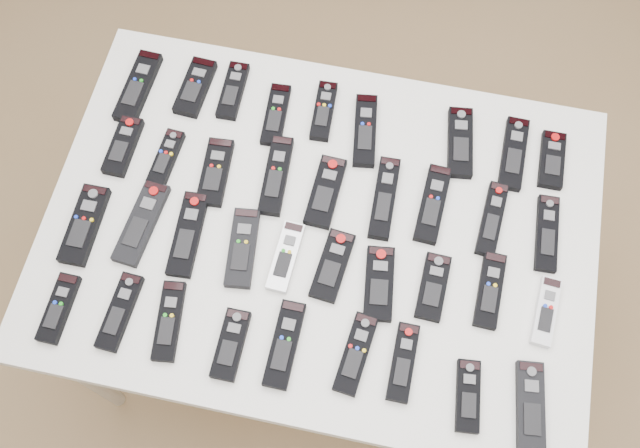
% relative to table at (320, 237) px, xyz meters
% --- Properties ---
extents(ground, '(4.00, 4.00, 0.00)m').
position_rel_table_xyz_m(ground, '(-0.10, 0.10, -0.72)').
color(ground, '#95744C').
rests_on(ground, ground).
extents(table, '(1.25, 0.88, 0.78)m').
position_rel_table_xyz_m(table, '(0.00, 0.00, 0.00)').
color(table, white).
rests_on(table, ground).
extents(remote_0, '(0.07, 0.20, 0.02)m').
position_rel_table_xyz_m(remote_0, '(-0.52, 0.27, 0.07)').
color(remote_0, black).
rests_on(remote_0, table).
extents(remote_1, '(0.07, 0.16, 0.02)m').
position_rel_table_xyz_m(remote_1, '(-0.38, 0.30, 0.07)').
color(remote_1, black).
rests_on(remote_1, table).
extents(remote_2, '(0.05, 0.16, 0.02)m').
position_rel_table_xyz_m(remote_2, '(-0.28, 0.31, 0.07)').
color(remote_2, black).
rests_on(remote_2, table).
extents(remote_3, '(0.06, 0.17, 0.02)m').
position_rel_table_xyz_m(remote_3, '(-0.16, 0.26, 0.07)').
color(remote_3, black).
rests_on(remote_3, table).
extents(remote_4, '(0.05, 0.16, 0.02)m').
position_rel_table_xyz_m(remote_4, '(-0.05, 0.30, 0.07)').
color(remote_4, black).
rests_on(remote_4, table).
extents(remote_5, '(0.08, 0.20, 0.02)m').
position_rel_table_xyz_m(remote_5, '(0.06, 0.26, 0.07)').
color(remote_5, black).
rests_on(remote_5, table).
extents(remote_6, '(0.08, 0.19, 0.02)m').
position_rel_table_xyz_m(remote_6, '(0.28, 0.28, 0.07)').
color(remote_6, black).
rests_on(remote_6, table).
extents(remote_7, '(0.06, 0.19, 0.02)m').
position_rel_table_xyz_m(remote_7, '(0.41, 0.28, 0.07)').
color(remote_7, black).
rests_on(remote_7, table).
extents(remote_8, '(0.06, 0.15, 0.02)m').
position_rel_table_xyz_m(remote_8, '(0.50, 0.28, 0.07)').
color(remote_8, black).
rests_on(remote_8, table).
extents(remote_9, '(0.06, 0.15, 0.02)m').
position_rel_table_xyz_m(remote_9, '(-0.50, 0.10, 0.07)').
color(remote_9, black).
rests_on(remote_9, table).
extents(remote_10, '(0.05, 0.15, 0.02)m').
position_rel_table_xyz_m(remote_10, '(-0.39, 0.09, 0.07)').
color(remote_10, black).
rests_on(remote_10, table).
extents(remote_11, '(0.07, 0.17, 0.02)m').
position_rel_table_xyz_m(remote_11, '(-0.27, 0.08, 0.07)').
color(remote_11, black).
rests_on(remote_11, table).
extents(remote_12, '(0.06, 0.20, 0.02)m').
position_rel_table_xyz_m(remote_12, '(-0.13, 0.10, 0.07)').
color(remote_12, black).
rests_on(remote_12, table).
extents(remote_13, '(0.07, 0.18, 0.02)m').
position_rel_table_xyz_m(remote_13, '(-0.01, 0.09, 0.07)').
color(remote_13, black).
rests_on(remote_13, table).
extents(remote_14, '(0.05, 0.20, 0.02)m').
position_rel_table_xyz_m(remote_14, '(0.13, 0.10, 0.07)').
color(remote_14, black).
rests_on(remote_14, table).
extents(remote_15, '(0.06, 0.19, 0.02)m').
position_rel_table_xyz_m(remote_15, '(0.24, 0.10, 0.07)').
color(remote_15, black).
rests_on(remote_15, table).
extents(remote_16, '(0.06, 0.18, 0.02)m').
position_rel_table_xyz_m(remote_16, '(0.38, 0.10, 0.07)').
color(remote_16, black).
rests_on(remote_16, table).
extents(remote_17, '(0.05, 0.18, 0.02)m').
position_rel_table_xyz_m(remote_17, '(0.50, 0.09, 0.07)').
color(remote_17, black).
rests_on(remote_17, table).
extents(remote_18, '(0.06, 0.19, 0.02)m').
position_rel_table_xyz_m(remote_18, '(-0.52, -0.11, 0.07)').
color(remote_18, black).
rests_on(remote_18, table).
extents(remote_19, '(0.08, 0.21, 0.02)m').
position_rel_table_xyz_m(remote_19, '(-0.40, -0.08, 0.07)').
color(remote_19, black).
rests_on(remote_19, table).
extents(remote_20, '(0.07, 0.20, 0.02)m').
position_rel_table_xyz_m(remote_20, '(-0.29, -0.08, 0.07)').
color(remote_20, black).
rests_on(remote_20, table).
extents(remote_21, '(0.08, 0.19, 0.02)m').
position_rel_table_xyz_m(remote_21, '(-0.16, -0.09, 0.07)').
color(remote_21, black).
rests_on(remote_21, table).
extents(remote_22, '(0.05, 0.17, 0.02)m').
position_rel_table_xyz_m(remote_22, '(-0.06, -0.09, 0.07)').
color(remote_22, '#B7B7BC').
rests_on(remote_22, table).
extents(remote_23, '(0.08, 0.17, 0.02)m').
position_rel_table_xyz_m(remote_23, '(0.05, -0.09, 0.07)').
color(remote_23, black).
rests_on(remote_23, table).
extents(remote_24, '(0.08, 0.17, 0.02)m').
position_rel_table_xyz_m(remote_24, '(0.15, -0.11, 0.07)').
color(remote_24, black).
rests_on(remote_24, table).
extents(remote_25, '(0.06, 0.15, 0.02)m').
position_rel_table_xyz_m(remote_25, '(0.27, -0.09, 0.07)').
color(remote_25, black).
rests_on(remote_25, table).
extents(remote_26, '(0.05, 0.17, 0.02)m').
position_rel_table_xyz_m(remote_26, '(0.39, -0.07, 0.07)').
color(remote_26, black).
rests_on(remote_26, table).
extents(remote_27, '(0.05, 0.16, 0.02)m').
position_rel_table_xyz_m(remote_27, '(0.52, -0.10, 0.07)').
color(remote_27, silver).
rests_on(remote_27, table).
extents(remote_28, '(0.05, 0.15, 0.02)m').
position_rel_table_xyz_m(remote_28, '(-0.51, -0.31, 0.07)').
color(remote_28, black).
rests_on(remote_28, table).
extents(remote_29, '(0.06, 0.17, 0.02)m').
position_rel_table_xyz_m(remote_29, '(-0.38, -0.29, 0.07)').
color(remote_29, black).
rests_on(remote_29, table).
extents(remote_30, '(0.07, 0.18, 0.02)m').
position_rel_table_xyz_m(remote_30, '(-0.27, -0.28, 0.07)').
color(remote_30, black).
rests_on(remote_30, table).
extents(remote_31, '(0.05, 0.15, 0.02)m').
position_rel_table_xyz_m(remote_31, '(-0.13, -0.31, 0.07)').
color(remote_31, black).
rests_on(remote_31, table).
extents(remote_32, '(0.05, 0.19, 0.02)m').
position_rel_table_xyz_m(remote_32, '(-0.02, -0.28, 0.07)').
color(remote_32, black).
rests_on(remote_32, table).
extents(remote_33, '(0.07, 0.18, 0.02)m').
position_rel_table_xyz_m(remote_33, '(0.13, -0.27, 0.07)').
color(remote_33, black).
rests_on(remote_33, table).
extents(remote_34, '(0.05, 0.17, 0.02)m').
position_rel_table_xyz_m(remote_34, '(0.23, -0.27, 0.07)').
color(remote_34, black).
rests_on(remote_34, table).
extents(remote_35, '(0.06, 0.15, 0.02)m').
position_rel_table_xyz_m(remote_35, '(0.37, -0.31, 0.07)').
color(remote_35, black).
rests_on(remote_35, table).
extents(remote_36, '(0.07, 0.19, 0.02)m').
position_rel_table_xyz_m(remote_36, '(0.50, -0.31, 0.07)').
color(remote_36, black).
rests_on(remote_36, table).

